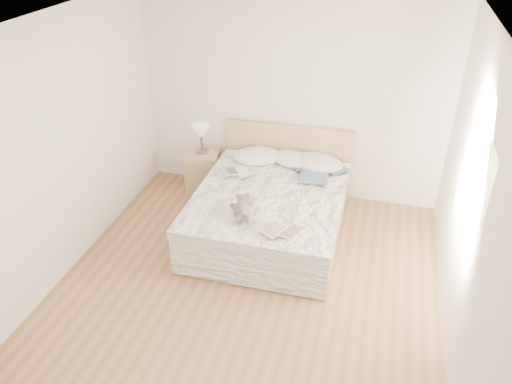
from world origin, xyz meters
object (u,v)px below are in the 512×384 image
Objects in this scene: nightstand at (203,171)px; photo_book at (238,172)px; teddy_bear at (242,214)px; childrens_book at (283,231)px; bed at (271,210)px; table_lamp at (201,133)px.

nightstand is 1.80× the size of photo_book.
photo_book is 0.97× the size of teddy_bear.
childrens_book is (1.48, -1.60, 0.35)m from nightstand.
table_lamp is at bearing 145.67° from bed.
photo_book is at bearing -37.82° from nightstand.
bed is 0.95m from childrens_book.
nightstand is at bearing 146.63° from bed.
table_lamp is 1.23× the size of teddy_bear.
teddy_bear reaches higher than childrens_book.
nightstand is at bearing 112.35° from photo_book.
nightstand is 0.56m from table_lamp.
nightstand is 1.78m from teddy_bear.
nightstand is 2.21m from childrens_book.
bed is 3.83× the size of nightstand.
table_lamp reaches higher than childrens_book.
photo_book is (0.67, -0.52, 0.35)m from nightstand.
bed is at bearing -33.37° from nightstand.
bed is 5.43× the size of table_lamp.
teddy_bear is at bearing -55.28° from nightstand.
photo_book is 0.97m from teddy_bear.
bed is 0.77m from teddy_bear.
teddy_bear reaches higher than nightstand.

